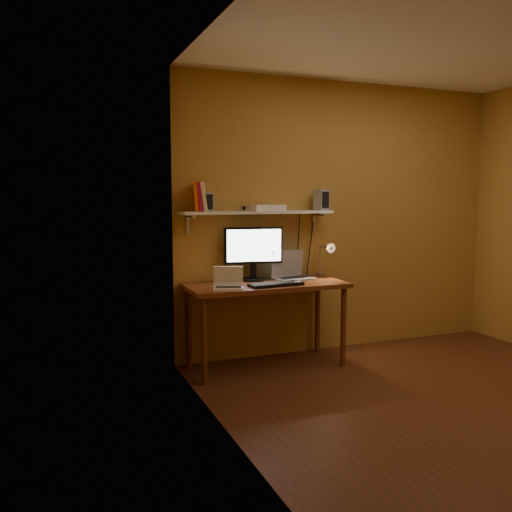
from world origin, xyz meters
name	(u,v)px	position (x,y,z in m)	size (l,w,h in m)	color
room	(460,225)	(0.00, 0.00, 1.30)	(3.44, 3.24, 2.64)	#582316
desk	(266,293)	(-0.95, 1.28, 0.66)	(1.40, 0.60, 0.75)	brown
wall_shelf	(258,213)	(-0.95, 1.47, 1.36)	(1.40, 0.25, 0.21)	white
monitor	(253,251)	(-1.00, 1.47, 1.02)	(0.53, 0.26, 0.48)	black
laptop	(291,272)	(-0.65, 1.42, 0.82)	(0.38, 0.31, 0.26)	#97999F
netbook	(228,283)	(-1.35, 1.12, 0.80)	(0.29, 0.25, 0.19)	white
keyboard	(276,284)	(-0.93, 1.12, 0.76)	(0.47, 0.16, 0.03)	black
mouse	(298,283)	(-0.73, 1.10, 0.77)	(0.09, 0.06, 0.03)	white
desk_lamp	(326,255)	(-0.29, 1.41, 0.96)	(0.09, 0.23, 0.38)	silver
speaker_left	(208,202)	(-1.41, 1.47, 1.46)	(0.09, 0.09, 0.16)	#97999F
speaker_right	(321,200)	(-0.31, 1.48, 1.47)	(0.11, 0.11, 0.19)	#97999F
books	(200,197)	(-1.48, 1.49, 1.50)	(0.18, 0.18, 0.25)	#E2510A
shelf_camera	(244,208)	(-1.11, 1.42, 1.40)	(0.10, 0.06, 0.06)	silver
router	(265,208)	(-0.89, 1.47, 1.40)	(0.32, 0.22, 0.05)	white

